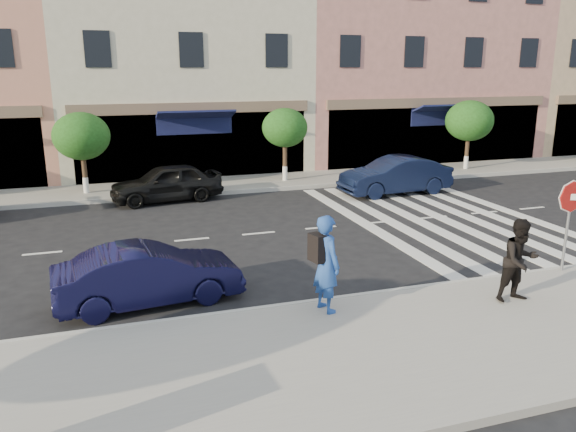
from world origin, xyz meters
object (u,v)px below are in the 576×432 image
object	(u,v)px
stop_sign	(571,205)
car_near_mid	(149,275)
car_far_mid	(166,183)
car_far_right	(395,176)
walker	(520,261)
photographer	(326,263)

from	to	relation	value
stop_sign	car_near_mid	bearing A→B (deg)	-168.09
car_far_mid	car_far_right	size ratio (longest dim) A/B	0.92
car_near_mid	car_far_mid	xyz separation A→B (m)	(1.37, 9.34, 0.06)
stop_sign	walker	world-z (taller)	stop_sign
car_near_mid	car_far_right	xyz separation A→B (m)	(10.01, 7.84, 0.09)
photographer	car_near_mid	xyz separation A→B (m)	(-3.27, 1.76, -0.49)
car_far_right	car_far_mid	bearing A→B (deg)	-103.01
photographer	car_near_mid	distance (m)	3.75
car_far_mid	car_far_right	bearing A→B (deg)	72.45
photographer	car_far_right	size ratio (longest dim) A/B	0.44
car_far_right	stop_sign	bearing A→B (deg)	-6.58
car_far_mid	stop_sign	bearing A→B (deg)	29.19
stop_sign	car_far_mid	size ratio (longest dim) A/B	0.54
car_near_mid	car_far_mid	world-z (taller)	car_far_mid
car_far_mid	car_near_mid	bearing A→B (deg)	-16.05
car_far_right	walker	bearing A→B (deg)	-18.30
photographer	walker	size ratio (longest dim) A/B	1.12
stop_sign	car_far_right	distance (m)	9.34
photographer	car_far_mid	bearing A→B (deg)	-4.27
car_far_mid	photographer	bearing A→B (deg)	2.00
photographer	car_far_right	distance (m)	11.74
walker	car_near_mid	world-z (taller)	walker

